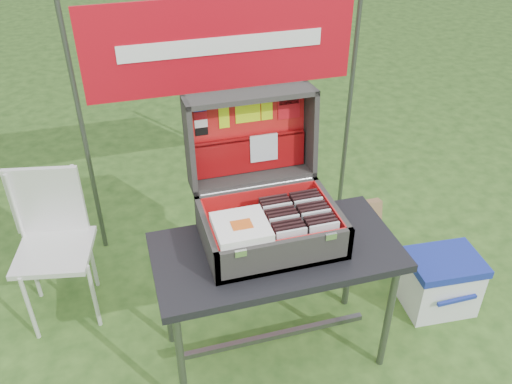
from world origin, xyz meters
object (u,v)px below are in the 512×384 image
object	(u,v)px
chair	(55,253)
cardboard_box	(351,234)
cooler	(440,282)
table	(275,303)
suitcase	(267,181)

from	to	relation	value
chair	cardboard_box	size ratio (longest dim) A/B	2.08
cooler	table	bearing A→B (deg)	-172.32
table	chair	bearing A→B (deg)	149.67
chair	cardboard_box	distance (m)	1.76
suitcase	cooler	bearing A→B (deg)	-3.00
cooler	chair	xyz separation A→B (m)	(-2.07, 0.55, 0.25)
suitcase	chair	distance (m)	1.30
suitcase	cooler	xyz separation A→B (m)	(1.03, -0.05, -0.84)
table	chair	world-z (taller)	chair
suitcase	chair	bearing A→B (deg)	154.32
table	suitcase	size ratio (longest dim) A/B	1.83
cooler	cardboard_box	xyz separation A→B (m)	(-0.32, 0.52, 0.03)
table	cardboard_box	size ratio (longest dim) A/B	2.78
table	cooler	size ratio (longest dim) A/B	2.85
suitcase	cooler	size ratio (longest dim) A/B	1.56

